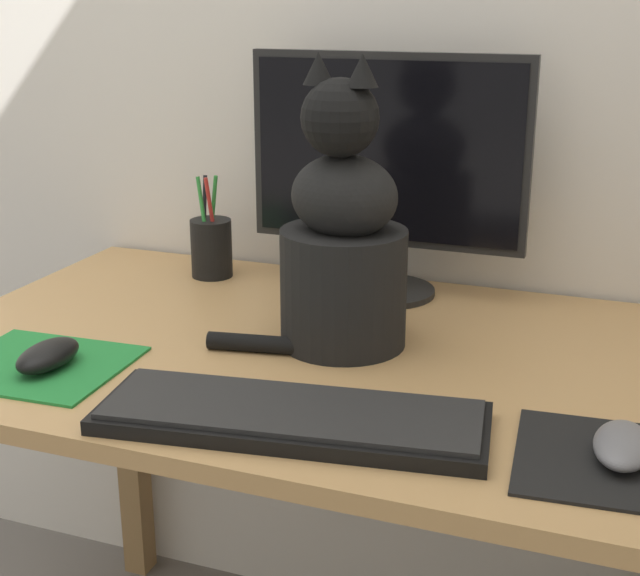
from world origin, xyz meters
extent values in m
cube|color=tan|center=(0.00, 0.00, 0.71)|extent=(1.14, 0.72, 0.02)
cube|color=olive|center=(-0.53, 0.32, 0.35)|extent=(0.05, 0.05, 0.69)
cylinder|color=black|center=(0.03, 0.26, 0.72)|extent=(0.17, 0.17, 0.01)
cylinder|color=black|center=(0.03, 0.26, 0.77)|extent=(0.04, 0.04, 0.08)
cube|color=black|center=(0.03, 0.26, 0.96)|extent=(0.46, 0.02, 0.31)
cube|color=black|center=(0.03, 0.25, 0.96)|extent=(0.43, 0.00, 0.29)
cube|color=black|center=(0.06, -0.24, 0.73)|extent=(0.47, 0.22, 0.02)
cube|color=black|center=(0.06, -0.24, 0.74)|extent=(0.45, 0.19, 0.01)
cube|color=#238438|center=(-0.32, -0.20, 0.72)|extent=(0.24, 0.21, 0.00)
cube|color=black|center=(0.43, -0.20, 0.72)|extent=(0.24, 0.21, 0.00)
ellipsoid|color=black|center=(-0.30, -0.20, 0.74)|extent=(0.06, 0.11, 0.03)
ellipsoid|color=slate|center=(0.43, -0.19, 0.74)|extent=(0.06, 0.11, 0.03)
cylinder|color=black|center=(0.04, 0.03, 0.80)|extent=(0.21, 0.21, 0.17)
ellipsoid|color=black|center=(0.04, 0.03, 0.94)|extent=(0.17, 0.16, 0.12)
sphere|color=black|center=(0.03, 0.01, 1.04)|extent=(0.12, 0.12, 0.11)
cone|color=black|center=(0.00, 0.02, 1.11)|extent=(0.05, 0.05, 0.04)
cone|color=black|center=(0.06, 0.01, 1.11)|extent=(0.05, 0.05, 0.04)
cylinder|color=black|center=(-0.02, -0.04, 0.73)|extent=(0.23, 0.06, 0.03)
cylinder|color=black|center=(-0.29, 0.25, 0.77)|extent=(0.07, 0.07, 0.10)
cylinder|color=black|center=(-0.30, 0.25, 0.83)|extent=(0.01, 0.03, 0.14)
cylinder|color=red|center=(-0.28, 0.24, 0.83)|extent=(0.02, 0.02, 0.14)
cylinder|color=green|center=(-0.29, 0.26, 0.83)|extent=(0.02, 0.01, 0.14)
cylinder|color=green|center=(-0.30, 0.24, 0.83)|extent=(0.03, 0.02, 0.14)
camera|label=1|loc=(0.42, -1.11, 1.20)|focal=50.00mm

